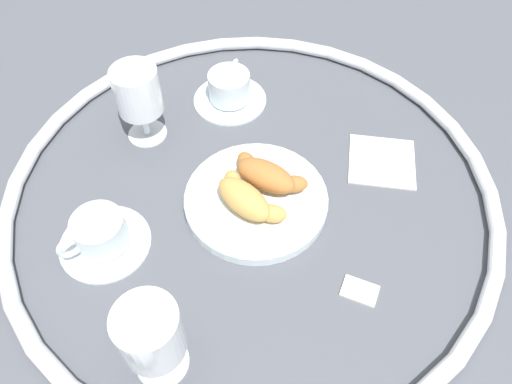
# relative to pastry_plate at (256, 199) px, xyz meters

# --- Properties ---
(ground_plane) EXTENTS (2.20, 2.20, 0.00)m
(ground_plane) POSITION_rel_pastry_plate_xyz_m (-0.01, 0.02, -0.01)
(ground_plane) COLOR #4C4F56
(table_chrome_rim) EXTENTS (0.78, 0.78, 0.02)m
(table_chrome_rim) POSITION_rel_pastry_plate_xyz_m (-0.01, 0.02, 0.00)
(table_chrome_rim) COLOR silver
(table_chrome_rim) RESTS_ON ground_plane
(pastry_plate) EXTENTS (0.23, 0.23, 0.02)m
(pastry_plate) POSITION_rel_pastry_plate_xyz_m (0.00, 0.00, 0.00)
(pastry_plate) COLOR silver
(pastry_plate) RESTS_ON ground_plane
(croissant_large) EXTENTS (0.12, 0.11, 0.04)m
(croissant_large) POSITION_rel_pastry_plate_xyz_m (-0.01, -0.02, 0.03)
(croissant_large) COLOR #D6994C
(croissant_large) RESTS_ON pastry_plate
(croissant_small) EXTENTS (0.13, 0.09, 0.04)m
(croissant_small) POSITION_rel_pastry_plate_xyz_m (0.01, 0.03, 0.03)
(croissant_small) COLOR #AD6B33
(croissant_small) RESTS_ON pastry_plate
(coffee_cup_near) EXTENTS (0.14, 0.14, 0.06)m
(coffee_cup_near) POSITION_rel_pastry_plate_xyz_m (-0.10, 0.22, 0.02)
(coffee_cup_near) COLOR silver
(coffee_cup_near) RESTS_ON ground_plane
(coffee_cup_far) EXTENTS (0.14, 0.14, 0.06)m
(coffee_cup_far) POSITION_rel_pastry_plate_xyz_m (-0.20, -0.12, 0.02)
(coffee_cup_far) COLOR silver
(coffee_cup_far) RESTS_ON ground_plane
(juice_glass_left) EXTENTS (0.08, 0.08, 0.14)m
(juice_glass_left) POSITION_rel_pastry_plate_xyz_m (-0.22, 0.11, 0.08)
(juice_glass_left) COLOR white
(juice_glass_left) RESTS_ON ground_plane
(juice_glass_right) EXTENTS (0.08, 0.08, 0.14)m
(juice_glass_right) POSITION_rel_pastry_plate_xyz_m (-0.06, -0.27, 0.08)
(juice_glass_right) COLOR white
(juice_glass_right) RESTS_ON ground_plane
(sugar_packet) EXTENTS (0.05, 0.04, 0.01)m
(sugar_packet) POSITION_rel_pastry_plate_xyz_m (0.18, -0.12, -0.01)
(sugar_packet) COLOR white
(sugar_packet) RESTS_ON ground_plane
(folded_napkin) EXTENTS (0.12, 0.12, 0.01)m
(folded_napkin) POSITION_rel_pastry_plate_xyz_m (0.19, 0.13, -0.01)
(folded_napkin) COLOR silver
(folded_napkin) RESTS_ON ground_plane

